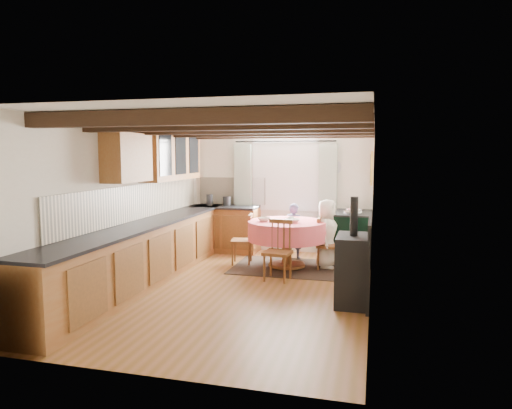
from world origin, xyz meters
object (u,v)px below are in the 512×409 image
(chair_right, at_px, (328,244))
(child_far, at_px, (294,231))
(chair_near, at_px, (278,250))
(cup, at_px, (291,219))
(dining_table, at_px, (287,244))
(child_right, at_px, (327,234))
(chair_left, at_px, (242,239))
(aga_range, at_px, (353,237))
(cast_iron_stove, at_px, (353,251))

(chair_right, relative_size, child_far, 0.85)
(chair_near, xyz_separation_m, cup, (0.08, 0.73, 0.39))
(dining_table, distance_m, child_right, 0.71)
(chair_left, bearing_deg, chair_right, 80.74)
(child_right, bearing_deg, cup, 122.25)
(aga_range, bearing_deg, cup, -141.04)
(chair_left, bearing_deg, aga_range, 99.32)
(chair_near, bearing_deg, child_right, 63.39)
(chair_near, relative_size, aga_range, 0.93)
(dining_table, distance_m, aga_range, 1.29)
(dining_table, bearing_deg, child_far, 91.10)
(dining_table, distance_m, child_far, 0.77)
(aga_range, distance_m, cup, 1.33)
(dining_table, distance_m, chair_near, 0.83)
(dining_table, bearing_deg, cup, -48.35)
(chair_left, bearing_deg, child_right, 84.59)
(dining_table, height_order, chair_right, chair_right)
(chair_left, bearing_deg, child_far, 121.14)
(aga_range, distance_m, child_right, 0.69)
(child_far, distance_m, child_right, 0.90)
(chair_left, relative_size, child_far, 0.87)
(dining_table, xyz_separation_m, chair_left, (-0.83, 0.07, 0.05))
(aga_range, bearing_deg, child_far, 177.20)
(dining_table, bearing_deg, chair_near, -89.26)
(cast_iron_stove, xyz_separation_m, child_right, (-0.53, 1.86, -0.11))
(chair_left, relative_size, child_right, 0.76)
(cup, bearing_deg, chair_near, -95.98)
(dining_table, relative_size, aga_range, 1.32)
(chair_near, xyz_separation_m, child_right, (0.65, 0.99, 0.12))
(cast_iron_stove, height_order, child_far, cast_iron_stove)
(chair_right, distance_m, child_far, 1.00)
(child_far, height_order, cup, child_far)
(cast_iron_stove, xyz_separation_m, cup, (-1.10, 1.60, 0.15))
(dining_table, bearing_deg, child_right, 14.08)
(chair_near, xyz_separation_m, child_far, (-0.03, 1.59, 0.05))
(child_far, bearing_deg, dining_table, 100.69)
(chair_left, relative_size, aga_range, 0.89)
(dining_table, height_order, cast_iron_stove, cast_iron_stove)
(cast_iron_stove, xyz_separation_m, child_far, (-1.20, 2.45, -0.19))
(chair_near, bearing_deg, chair_right, 58.99)
(chair_near, distance_m, aga_range, 1.87)
(child_far, bearing_deg, child_right, 148.52)
(chair_near, relative_size, chair_right, 1.06)
(dining_table, xyz_separation_m, chair_near, (0.01, -0.83, 0.07))
(dining_table, xyz_separation_m, cup, (0.09, -0.10, 0.45))
(cast_iron_stove, relative_size, cup, 13.89)
(dining_table, bearing_deg, aga_range, 33.14)
(child_right, distance_m, cup, 0.69)
(chair_near, height_order, cup, chair_near)
(dining_table, bearing_deg, cast_iron_stove, -54.90)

